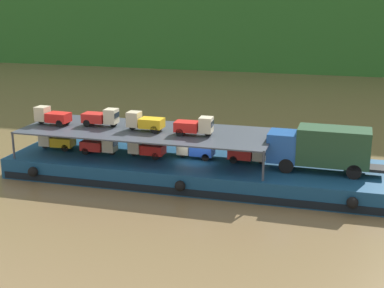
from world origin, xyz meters
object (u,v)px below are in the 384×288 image
(mini_truck_lower_stern, at_px, (56,140))
(mini_truck_lower_aft, at_px, (100,145))
(cargo_barge, at_px, (196,170))
(mini_truck_lower_fore, at_px, (195,149))
(mini_truck_upper_bow, at_px, (195,126))
(mini_truck_lower_bow, at_px, (248,153))
(mini_truck_lower_mid, at_px, (146,148))
(mini_truck_upper_mid, at_px, (101,117))
(mini_truck_upper_fore, at_px, (145,122))
(mini_truck_upper_stern, at_px, (52,116))
(covered_lorry, at_px, (322,148))

(mini_truck_lower_stern, xyz_separation_m, mini_truck_lower_aft, (3.85, -0.29, 0.00))
(mini_truck_lower_aft, bearing_deg, cargo_barge, 3.04)
(mini_truck_lower_fore, height_order, mini_truck_upper_bow, mini_truck_upper_bow)
(mini_truck_lower_fore, relative_size, mini_truck_upper_bow, 1.00)
(mini_truck_lower_bow, bearing_deg, mini_truck_lower_mid, -175.07)
(mini_truck_lower_bow, xyz_separation_m, mini_truck_upper_bow, (-3.76, -0.94, 2.00))
(mini_truck_lower_stern, xyz_separation_m, mini_truck_upper_mid, (3.73, 0.42, 2.00))
(cargo_barge, bearing_deg, mini_truck_upper_fore, -177.32)
(cargo_barge, bearing_deg, mini_truck_lower_stern, -179.47)
(cargo_barge, distance_m, mini_truck_lower_bow, 4.10)
(cargo_barge, height_order, mini_truck_upper_mid, mini_truck_upper_mid)
(mini_truck_upper_stern, relative_size, mini_truck_upper_fore, 1.01)
(mini_truck_lower_bow, distance_m, mini_truck_upper_stern, 15.36)
(cargo_barge, relative_size, mini_truck_upper_mid, 10.16)
(covered_lorry, xyz_separation_m, mini_truck_lower_mid, (-12.73, -0.01, -1.00))
(mini_truck_upper_fore, bearing_deg, mini_truck_lower_aft, -176.57)
(mini_truck_lower_bow, distance_m, mini_truck_upper_mid, 11.55)
(mini_truck_lower_bow, xyz_separation_m, mini_truck_upper_mid, (-11.38, -0.15, 2.00))
(mini_truck_upper_stern, bearing_deg, mini_truck_upper_fore, 1.07)
(cargo_barge, xyz_separation_m, mini_truck_lower_mid, (-3.78, -0.19, 1.44))
(cargo_barge, distance_m, mini_truck_lower_stern, 11.39)
(mini_truck_lower_fore, bearing_deg, mini_truck_lower_bow, -0.52)
(mini_truck_lower_mid, bearing_deg, mini_truck_upper_bow, -4.27)
(mini_truck_lower_aft, bearing_deg, mini_truck_upper_mid, 99.73)
(mini_truck_upper_mid, bearing_deg, mini_truck_upper_bow, -5.93)
(mini_truck_lower_stern, bearing_deg, mini_truck_lower_aft, -4.32)
(mini_truck_lower_stern, bearing_deg, cargo_barge, 0.53)
(mini_truck_lower_stern, distance_m, mini_truck_upper_mid, 4.25)
(mini_truck_lower_stern, height_order, mini_truck_lower_bow, same)
(mini_truck_lower_fore, relative_size, mini_truck_upper_mid, 1.01)
(mini_truck_lower_bow, relative_size, mini_truck_upper_bow, 1.00)
(cargo_barge, bearing_deg, mini_truck_lower_mid, -177.12)
(mini_truck_lower_bow, relative_size, mini_truck_upper_mid, 1.01)
(covered_lorry, xyz_separation_m, mini_truck_lower_stern, (-20.24, 0.08, -1.00))
(mini_truck_lower_fore, bearing_deg, mini_truck_upper_stern, -175.80)
(covered_lorry, distance_m, mini_truck_lower_aft, 16.42)
(mini_truck_upper_mid, bearing_deg, mini_truck_lower_stern, -173.61)
(mini_truck_lower_stern, bearing_deg, mini_truck_upper_stern, -114.29)
(mini_truck_lower_mid, bearing_deg, mini_truck_lower_stern, 179.34)
(mini_truck_lower_bow, height_order, mini_truck_upper_bow, mini_truck_upper_bow)
(mini_truck_lower_aft, relative_size, mini_truck_upper_mid, 1.00)
(mini_truck_lower_mid, xyz_separation_m, mini_truck_upper_mid, (-3.78, 0.50, 2.00))
(covered_lorry, height_order, mini_truck_lower_mid, covered_lorry)
(cargo_barge, distance_m, mini_truck_lower_mid, 4.05)
(covered_lorry, bearing_deg, mini_truck_upper_bow, -178.12)
(cargo_barge, height_order, covered_lorry, covered_lorry)
(covered_lorry, height_order, mini_truck_lower_fore, covered_lorry)
(cargo_barge, height_order, mini_truck_lower_stern, mini_truck_lower_stern)
(mini_truck_lower_fore, height_order, mini_truck_lower_bow, same)
(mini_truck_lower_stern, distance_m, mini_truck_upper_fore, 7.71)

